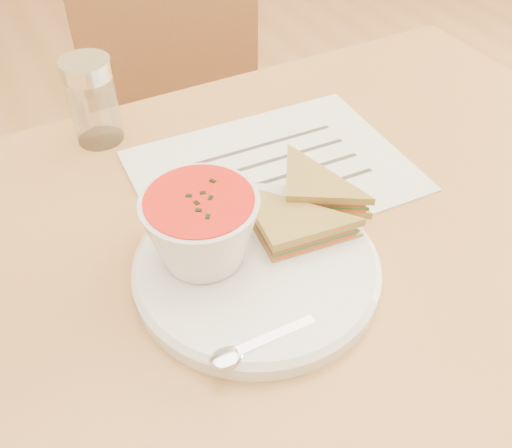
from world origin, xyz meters
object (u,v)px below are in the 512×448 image
chair_far (199,204)px  plate (256,269)px  dining_table (278,410)px  condiment_shaker (93,101)px  soup_bowl (202,231)px

chair_far → plate: (-0.13, -0.50, 0.36)m
dining_table → plate: bearing=-152.4°
dining_table → condiment_shaker: bearing=114.0°
chair_far → condiment_shaker: size_ratio=7.01×
chair_far → condiment_shaker: 0.49m
plate → soup_bowl: size_ratio=2.20×
soup_bowl → condiment_shaker: bearing=95.9°
chair_far → condiment_shaker: (-0.20, -0.19, 0.41)m
dining_table → chair_far: 0.48m
soup_bowl → plate: bearing=-34.7°
plate → condiment_shaker: 0.32m
condiment_shaker → soup_bowl: bearing=-84.1°
dining_table → plate: size_ratio=3.96×
soup_bowl → condiment_shaker: size_ratio=1.01×
dining_table → chair_far: size_ratio=1.25×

